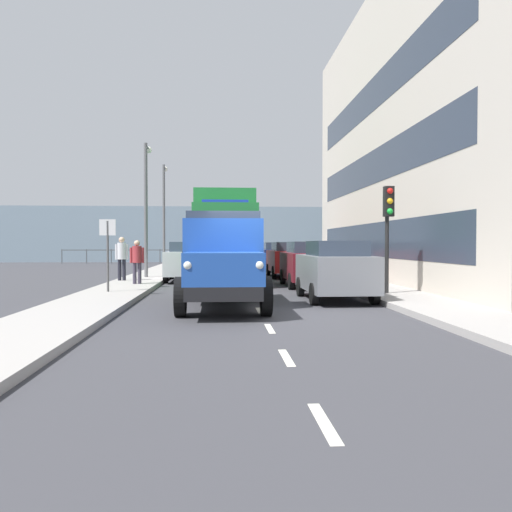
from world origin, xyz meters
TOP-DOWN VIEW (x-y plane):
  - ground_plane at (0.00, -11.35)m, footprint 80.00×80.00m
  - sidewalk_left at (-4.33, -11.35)m, footprint 2.04×41.27m
  - sidewalk_right at (4.33, -11.35)m, footprint 2.04×41.27m
  - road_centreline_markings at (0.00, -10.97)m, footprint 0.12×37.38m
  - building_terrace at (-9.17, -9.22)m, footprint 7.69×20.84m
  - sea_horizon at (0.00, -34.98)m, footprint 80.00×0.80m
  - seawall_railing at (-0.00, -31.38)m, footprint 28.08×0.08m
  - truck_vintage_blue at (0.88, -1.01)m, footprint 2.17×5.64m
  - lorry_cargo_green at (0.77, -10.45)m, footprint 2.58×8.20m
  - car_grey_kerbside_near at (-2.36, -2.78)m, footprint 1.82×3.80m
  - car_maroon_kerbside_1 at (-2.36, -7.52)m, footprint 1.76×4.05m
  - car_red_kerbside_2 at (-2.36, -13.22)m, footprint 1.84×4.43m
  - car_navy_kerbside_3 at (-2.36, -18.93)m, footprint 1.80×4.29m
  - car_silver_oppositeside_0 at (2.36, -10.93)m, footprint 1.91×4.24m
  - pedestrian_with_bag at (4.05, -7.45)m, footprint 0.53×0.34m
  - pedestrian_by_lamp at (4.95, -9.29)m, footprint 0.53×0.34m
  - traffic_light_near at (-4.06, -3.18)m, footprint 0.28×0.41m
  - lamp_post_promenade at (4.28, -11.61)m, footprint 0.32×1.14m
  - lamp_post_far at (4.51, -20.96)m, footprint 0.32×1.14m
  - street_sign at (4.45, -4.38)m, footprint 0.50×0.07m

SIDE VIEW (x-z plane):
  - ground_plane at x=0.00m, z-range 0.00..0.00m
  - road_centreline_markings at x=0.00m, z-range 0.00..0.01m
  - sidewalk_left at x=-4.33m, z-range 0.00..0.15m
  - sidewalk_right at x=4.33m, z-range 0.00..0.15m
  - car_grey_kerbside_near at x=-2.36m, z-range 0.03..1.75m
  - car_maroon_kerbside_1 at x=-2.36m, z-range 0.03..1.75m
  - car_navy_kerbside_3 at x=-2.36m, z-range 0.04..1.76m
  - car_silver_oppositeside_0 at x=2.36m, z-range 0.04..1.76m
  - car_red_kerbside_2 at x=-2.36m, z-range 0.04..1.76m
  - seawall_railing at x=0.00m, z-range 0.32..1.52m
  - pedestrian_with_bag at x=4.05m, z-range 0.29..1.91m
  - truck_vintage_blue at x=0.88m, z-range -0.04..2.39m
  - pedestrian_by_lamp at x=4.95m, z-range 0.31..2.08m
  - street_sign at x=4.45m, z-range 0.56..2.81m
  - lorry_cargo_green at x=0.77m, z-range 0.14..4.01m
  - traffic_light_near at x=-4.06m, z-range 0.87..4.07m
  - sea_horizon at x=0.00m, z-range 0.00..5.00m
  - lamp_post_promenade at x=4.28m, z-range 0.76..6.76m
  - lamp_post_far at x=4.51m, z-range 0.77..7.24m
  - building_terrace at x=-9.17m, z-range 0.00..12.24m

